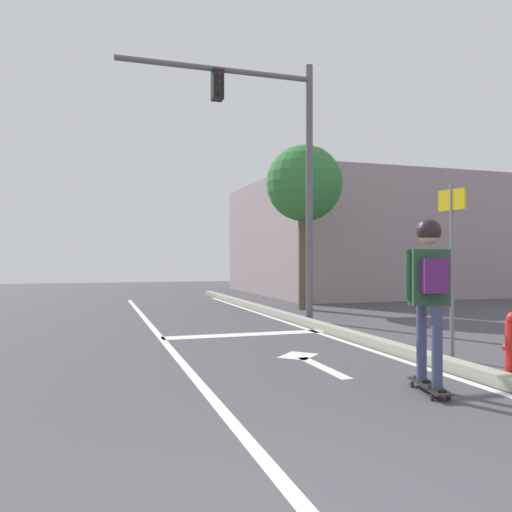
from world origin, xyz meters
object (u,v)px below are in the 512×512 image
skater (429,278)px  street_sign_post (452,245)px  skateboard (429,387)px  traffic_signal_mast (273,146)px  roadside_tree (304,186)px

skater → street_sign_post: 2.09m
skateboard → traffic_signal_mast: traffic_signal_mast is taller
skateboard → skater: skater is taller
skater → street_sign_post: (1.45, 1.45, 0.41)m
traffic_signal_mast → roadside_tree: 3.22m
skater → roadside_tree: (2.27, 8.74, 2.29)m
skateboard → skater: (-0.00, -0.01, 1.16)m
roadside_tree → skater: bearing=-104.5°
skateboard → roadside_tree: 9.65m
skateboard → roadside_tree: (2.26, 8.72, 3.45)m
street_sign_post → roadside_tree: 7.57m
skater → traffic_signal_mast: traffic_signal_mast is taller
skateboard → traffic_signal_mast: bearing=86.3°
roadside_tree → traffic_signal_mast: bearing=-125.7°
traffic_signal_mast → street_sign_post: 5.34m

